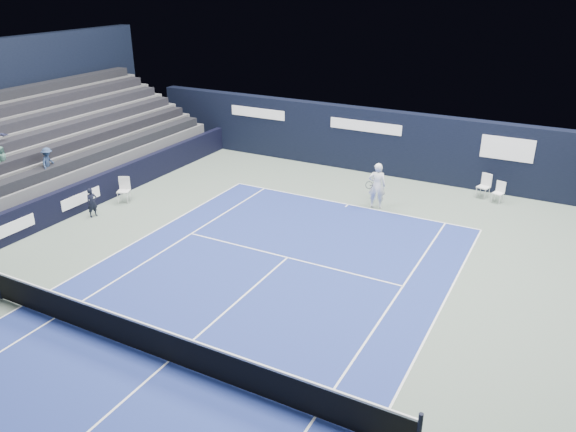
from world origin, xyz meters
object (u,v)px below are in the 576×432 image
at_px(tennis_net, 167,345).
at_px(line_judge_chair, 124,188).
at_px(tennis_player, 377,186).
at_px(folding_chair_back_a, 486,182).
at_px(folding_chair_back_b, 499,191).

bearing_deg(tennis_net, line_judge_chair, 138.16).
bearing_deg(tennis_player, line_judge_chair, -155.61).
xyz_separation_m(line_judge_chair, tennis_net, (8.62, -7.72, -0.11)).
relative_size(line_judge_chair, tennis_net, 0.08).
xyz_separation_m(folding_chair_back_a, folding_chair_back_b, (0.64, -0.35, -0.19)).
distance_m(line_judge_chair, tennis_net, 11.57).
height_order(line_judge_chair, tennis_player, tennis_player).
distance_m(folding_chair_back_b, line_judge_chair, 16.01).
distance_m(folding_chair_back_a, tennis_net, 16.28).
relative_size(folding_chair_back_b, tennis_player, 0.47).
relative_size(tennis_net, tennis_player, 6.62).
bearing_deg(tennis_player, folding_chair_back_a, 41.79).
height_order(folding_chair_back_b, tennis_player, tennis_player).
bearing_deg(line_judge_chair, folding_chair_back_a, 5.77).
xyz_separation_m(folding_chair_back_a, tennis_net, (-4.91, -15.52, -0.20)).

